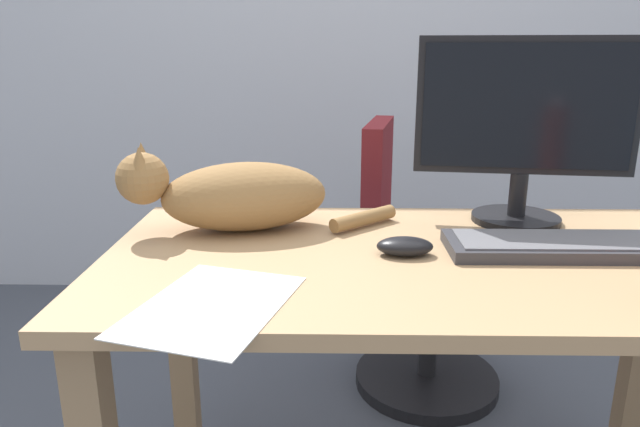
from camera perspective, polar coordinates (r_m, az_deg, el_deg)
back_wall at (r=2.61m, az=5.94°, el=20.10°), size 6.00×0.04×2.60m
desk at (r=1.19m, az=11.10°, el=-9.17°), size 1.30×0.67×0.73m
office_chair at (r=1.92m, az=9.52°, el=-6.52°), size 0.49×0.48×0.90m
monitor at (r=1.37m, az=19.68°, el=8.37°), size 0.48×0.20×0.42m
keyboard at (r=1.23m, az=22.67°, el=-2.96°), size 0.44×0.15×0.03m
cat at (r=1.27m, az=-8.50°, el=1.90°), size 0.60×0.26×0.20m
computer_mouse at (r=1.13m, az=8.42°, el=-3.24°), size 0.11×0.06×0.04m
paper_sheet at (r=0.92m, az=-10.63°, el=-8.94°), size 0.28×0.34×0.00m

